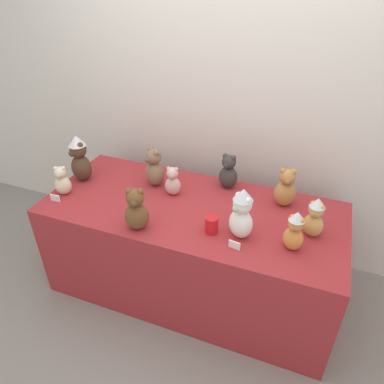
{
  "coord_description": "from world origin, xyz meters",
  "views": [
    {
      "loc": [
        0.7,
        -1.57,
        2.14
      ],
      "look_at": [
        0.0,
        0.25,
        0.87
      ],
      "focal_mm": 33.67,
      "sensor_mm": 36.0,
      "label": 1
    }
  ],
  "objects_px": {
    "teddy_bear_mocha": "(154,168)",
    "display_table": "(192,249)",
    "teddy_bear_charcoal": "(228,172)",
    "teddy_bear_cream": "(62,181)",
    "teddy_bear_caramel": "(285,188)",
    "teddy_bear_cocoa": "(80,159)",
    "teddy_bear_chestnut": "(136,210)",
    "teddy_bear_honey": "(315,218)",
    "teddy_bear_snow": "(242,214)",
    "party_cup_red": "(212,225)",
    "teddy_bear_blush": "(173,182)",
    "teddy_bear_ginger": "(294,231)"
  },
  "relations": [
    {
      "from": "teddy_bear_snow",
      "to": "teddy_bear_honey",
      "type": "height_order",
      "value": "teddy_bear_snow"
    },
    {
      "from": "teddy_bear_charcoal",
      "to": "party_cup_red",
      "type": "height_order",
      "value": "teddy_bear_charcoal"
    },
    {
      "from": "teddy_bear_mocha",
      "to": "teddy_bear_ginger",
      "type": "xyz_separation_m",
      "value": [
        1.03,
        -0.34,
        -0.01
      ]
    },
    {
      "from": "teddy_bear_blush",
      "to": "teddy_bear_chestnut",
      "type": "xyz_separation_m",
      "value": [
        -0.05,
        -0.42,
        0.03
      ]
    },
    {
      "from": "teddy_bear_caramel",
      "to": "teddy_bear_snow",
      "type": "xyz_separation_m",
      "value": [
        -0.19,
        -0.42,
        0.03
      ]
    },
    {
      "from": "teddy_bear_cocoa",
      "to": "teddy_bear_caramel",
      "type": "distance_m",
      "value": 1.46
    },
    {
      "from": "teddy_bear_cocoa",
      "to": "teddy_bear_mocha",
      "type": "bearing_deg",
      "value": 34.9
    },
    {
      "from": "teddy_bear_chestnut",
      "to": "teddy_bear_snow",
      "type": "height_order",
      "value": "teddy_bear_snow"
    },
    {
      "from": "display_table",
      "to": "teddy_bear_mocha",
      "type": "relative_size",
      "value": 6.84
    },
    {
      "from": "teddy_bear_snow",
      "to": "teddy_bear_chestnut",
      "type": "bearing_deg",
      "value": -134.13
    },
    {
      "from": "display_table",
      "to": "teddy_bear_charcoal",
      "type": "bearing_deg",
      "value": 65.35
    },
    {
      "from": "teddy_bear_mocha",
      "to": "teddy_bear_honey",
      "type": "xyz_separation_m",
      "value": [
        1.12,
        -0.18,
        -0.01
      ]
    },
    {
      "from": "teddy_bear_chestnut",
      "to": "teddy_bear_ginger",
      "type": "height_order",
      "value": "teddy_bear_chestnut"
    },
    {
      "from": "teddy_bear_snow",
      "to": "teddy_bear_cream",
      "type": "distance_m",
      "value": 1.27
    },
    {
      "from": "display_table",
      "to": "teddy_bear_cream",
      "type": "xyz_separation_m",
      "value": [
        -0.89,
        -0.17,
        0.48
      ]
    },
    {
      "from": "teddy_bear_honey",
      "to": "teddy_bear_cream",
      "type": "bearing_deg",
      "value": -150.81
    },
    {
      "from": "teddy_bear_cocoa",
      "to": "teddy_bear_charcoal",
      "type": "bearing_deg",
      "value": 36.71
    },
    {
      "from": "teddy_bear_chestnut",
      "to": "teddy_bear_ginger",
      "type": "distance_m",
      "value": 0.92
    },
    {
      "from": "teddy_bear_snow",
      "to": "teddy_bear_cream",
      "type": "bearing_deg",
      "value": -148.46
    },
    {
      "from": "teddy_bear_blush",
      "to": "teddy_bear_cocoa",
      "type": "relative_size",
      "value": 0.61
    },
    {
      "from": "teddy_bear_charcoal",
      "to": "teddy_bear_cream",
      "type": "height_order",
      "value": "teddy_bear_charcoal"
    },
    {
      "from": "party_cup_red",
      "to": "teddy_bear_snow",
      "type": "bearing_deg",
      "value": 9.36
    },
    {
      "from": "teddy_bear_charcoal",
      "to": "teddy_bear_chestnut",
      "type": "bearing_deg",
      "value": -112.48
    },
    {
      "from": "teddy_bear_caramel",
      "to": "teddy_bear_chestnut",
      "type": "bearing_deg",
      "value": -154.54
    },
    {
      "from": "teddy_bear_mocha",
      "to": "teddy_bear_snow",
      "type": "height_order",
      "value": "teddy_bear_snow"
    },
    {
      "from": "teddy_bear_snow",
      "to": "teddy_bear_cream",
      "type": "relative_size",
      "value": 1.52
    },
    {
      "from": "teddy_bear_chestnut",
      "to": "teddy_bear_mocha",
      "type": "height_order",
      "value": "teddy_bear_mocha"
    },
    {
      "from": "teddy_bear_charcoal",
      "to": "teddy_bear_cream",
      "type": "relative_size",
      "value": 1.21
    },
    {
      "from": "teddy_bear_blush",
      "to": "teddy_bear_cream",
      "type": "bearing_deg",
      "value": -172.34
    },
    {
      "from": "teddy_bear_chestnut",
      "to": "party_cup_red",
      "type": "distance_m",
      "value": 0.46
    },
    {
      "from": "teddy_bear_snow",
      "to": "teddy_bear_honey",
      "type": "distance_m",
      "value": 0.43
    },
    {
      "from": "teddy_bear_chestnut",
      "to": "teddy_bear_caramel",
      "type": "xyz_separation_m",
      "value": [
        0.79,
        0.57,
        -0.0
      ]
    },
    {
      "from": "display_table",
      "to": "teddy_bear_honey",
      "type": "relative_size",
      "value": 7.59
    },
    {
      "from": "teddy_bear_cocoa",
      "to": "teddy_bear_ginger",
      "type": "height_order",
      "value": "teddy_bear_cocoa"
    },
    {
      "from": "teddy_bear_blush",
      "to": "teddy_bear_caramel",
      "type": "xyz_separation_m",
      "value": [
        0.74,
        0.15,
        0.03
      ]
    },
    {
      "from": "teddy_bear_mocha",
      "to": "party_cup_red",
      "type": "distance_m",
      "value": 0.67
    },
    {
      "from": "teddy_bear_mocha",
      "to": "teddy_bear_cocoa",
      "type": "xyz_separation_m",
      "value": [
        -0.53,
        -0.13,
        0.04
      ]
    },
    {
      "from": "teddy_bear_honey",
      "to": "teddy_bear_cream",
      "type": "height_order",
      "value": "teddy_bear_honey"
    },
    {
      "from": "teddy_bear_cream",
      "to": "party_cup_red",
      "type": "xyz_separation_m",
      "value": [
        1.1,
        -0.03,
        -0.05
      ]
    },
    {
      "from": "teddy_bear_honey",
      "to": "teddy_bear_ginger",
      "type": "relative_size",
      "value": 1.03
    },
    {
      "from": "teddy_bear_caramel",
      "to": "teddy_bear_cocoa",
      "type": "bearing_deg",
      "value": 177.66
    },
    {
      "from": "teddy_bear_cocoa",
      "to": "teddy_bear_honey",
      "type": "xyz_separation_m",
      "value": [
        1.66,
        -0.05,
        -0.05
      ]
    },
    {
      "from": "teddy_bear_honey",
      "to": "party_cup_red",
      "type": "height_order",
      "value": "teddy_bear_honey"
    },
    {
      "from": "teddy_bear_mocha",
      "to": "display_table",
      "type": "bearing_deg",
      "value": 5.22
    },
    {
      "from": "display_table",
      "to": "teddy_bear_chestnut",
      "type": "relative_size",
      "value": 6.93
    },
    {
      "from": "teddy_bear_blush",
      "to": "teddy_bear_mocha",
      "type": "xyz_separation_m",
      "value": [
        -0.17,
        0.07,
        0.04
      ]
    },
    {
      "from": "teddy_bear_cocoa",
      "to": "teddy_bear_caramel",
      "type": "bearing_deg",
      "value": 29.43
    },
    {
      "from": "teddy_bear_snow",
      "to": "teddy_bear_ginger",
      "type": "relative_size",
      "value": 1.29
    },
    {
      "from": "teddy_bear_caramel",
      "to": "teddy_bear_honey",
      "type": "height_order",
      "value": "teddy_bear_caramel"
    },
    {
      "from": "display_table",
      "to": "teddy_bear_snow",
      "type": "distance_m",
      "value": 0.67
    }
  ]
}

